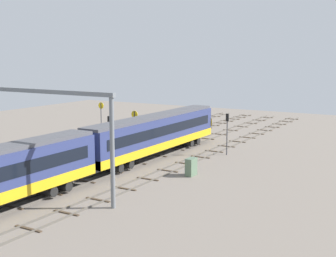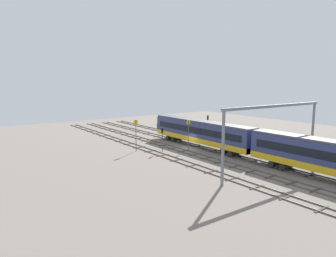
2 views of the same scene
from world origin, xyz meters
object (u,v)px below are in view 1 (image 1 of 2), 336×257
at_px(signal_light_trackside_approach, 227,128).
at_px(speed_sign_near_foreground, 135,127).
at_px(overhead_gantry, 23,114).
at_px(relay_cabinet, 191,167).
at_px(train, 90,153).
at_px(signal_light_trackside_departure, 109,127).
at_px(speed_sign_mid_trackside, 101,117).

bearing_deg(signal_light_trackside_approach, speed_sign_near_foreground, 119.01).
distance_m(overhead_gantry, relay_cabinet, 16.72).
height_order(train, speed_sign_near_foreground, speed_sign_near_foreground).
bearing_deg(speed_sign_near_foreground, relay_cabinet, -117.45).
distance_m(overhead_gantry, signal_light_trackside_departure, 19.71).
relative_size(speed_sign_near_foreground, signal_light_trackside_approach, 1.06).
distance_m(speed_sign_near_foreground, relay_cabinet, 12.06).
bearing_deg(overhead_gantry, speed_sign_mid_trackside, 21.92).
bearing_deg(train, relay_cabinet, -50.36).
xyz_separation_m(speed_sign_near_foreground, speed_sign_mid_trackside, (4.15, 8.32, 0.11)).
relative_size(speed_sign_mid_trackside, signal_light_trackside_approach, 1.11).
bearing_deg(signal_light_trackside_approach, overhead_gantry, 157.69).
xyz_separation_m(overhead_gantry, signal_light_trackside_approach, (22.67, -9.30, -3.61)).
height_order(train, speed_sign_mid_trackside, speed_sign_mid_trackside).
bearing_deg(speed_sign_mid_trackside, signal_light_trackside_approach, -86.21).
bearing_deg(speed_sign_mid_trackside, speed_sign_near_foreground, -116.52).
height_order(signal_light_trackside_departure, relay_cabinet, signal_light_trackside_departure).
relative_size(speed_sign_near_foreground, signal_light_trackside_departure, 1.26).
relative_size(train, relay_cabinet, 28.64).
xyz_separation_m(speed_sign_near_foreground, signal_light_trackside_approach, (5.34, -9.63, -0.15)).
bearing_deg(train, speed_sign_mid_trackside, 35.19).
bearing_deg(speed_sign_mid_trackside, overhead_gantry, -158.08).
bearing_deg(speed_sign_near_foreground, train, -166.20).
height_order(train, relay_cabinet, train).
xyz_separation_m(speed_sign_near_foreground, signal_light_trackside_departure, (1.26, 4.78, -0.62)).
height_order(train, signal_light_trackside_departure, train).
height_order(speed_sign_near_foreground, signal_light_trackside_departure, speed_sign_near_foreground).
relative_size(signal_light_trackside_approach, relay_cabinet, 2.82).
bearing_deg(speed_sign_near_foreground, overhead_gantry, -178.92).
bearing_deg(train, speed_sign_near_foreground, 13.80).
distance_m(speed_sign_near_foreground, signal_light_trackside_departure, 4.98).
relative_size(overhead_gantry, speed_sign_near_foreground, 3.72).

